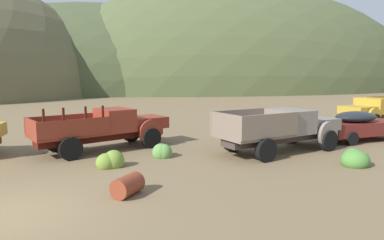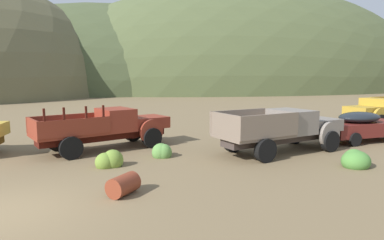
% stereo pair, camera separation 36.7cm
% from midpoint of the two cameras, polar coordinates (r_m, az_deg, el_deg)
% --- Properties ---
extents(ground_plane, '(300.00, 300.00, 0.00)m').
position_cam_midpoint_polar(ground_plane, '(9.76, -28.98, -13.87)').
color(ground_plane, brown).
extents(hill_distant, '(88.60, 57.92, 39.53)m').
position_cam_midpoint_polar(hill_distant, '(84.20, -12.13, 5.01)').
color(hill_distant, '#424C2D').
rests_on(hill_distant, ground).
extents(hill_far_right, '(103.45, 54.79, 49.75)m').
position_cam_midpoint_polar(hill_far_right, '(86.79, 10.26, 5.13)').
color(hill_far_right, '#4C5633').
rests_on(hill_far_right, ground).
extents(truck_rust_red, '(6.50, 3.69, 2.16)m').
position_cam_midpoint_polar(truck_rust_red, '(16.14, -12.59, -1.24)').
color(truck_rust_red, '#42140D').
rests_on(truck_rust_red, ground).
extents(truck_primer_gray, '(6.53, 3.19, 1.91)m').
position_cam_midpoint_polar(truck_primer_gray, '(15.84, 16.74, -1.48)').
color(truck_primer_gray, '#3D322D').
rests_on(truck_primer_gray, ground).
extents(car_oxblood, '(4.80, 1.97, 1.57)m').
position_cam_midpoint_polar(car_oxblood, '(19.81, 27.86, -0.88)').
color(car_oxblood, maroon).
rests_on(car_oxblood, ground).
extents(truck_mustard, '(6.16, 3.01, 1.91)m').
position_cam_midpoint_polar(truck_mustard, '(26.53, 29.65, 1.36)').
color(truck_mustard, '#593D12').
rests_on(truck_mustard, ground).
extents(oil_drum_tipped, '(1.07, 1.06, 0.59)m').
position_cam_midpoint_polar(oil_drum_tipped, '(9.94, -10.57, -10.84)').
color(oil_drum_tipped, brown).
rests_on(oil_drum_tipped, ground).
extents(bush_front_left, '(1.10, 1.02, 0.85)m').
position_cam_midpoint_polar(bush_front_left, '(14.18, 26.73, -6.24)').
color(bush_front_left, '#4C8438').
rests_on(bush_front_left, ground).
extents(bush_lone_scrub, '(1.06, 0.88, 0.83)m').
position_cam_midpoint_polar(bush_lone_scrub, '(13.08, -13.11, -6.85)').
color(bush_lone_scrub, olive).
rests_on(bush_lone_scrub, ground).
extents(bush_between_trucks, '(0.85, 0.96, 0.77)m').
position_cam_midpoint_polar(bush_between_trucks, '(14.27, -4.39, -5.50)').
color(bush_between_trucks, '#5B8E42').
rests_on(bush_between_trucks, ground).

